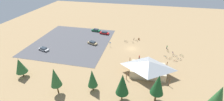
{
  "coord_description": "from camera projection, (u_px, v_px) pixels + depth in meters",
  "views": [
    {
      "loc": [
        -4.41,
        58.03,
        32.03
      ],
      "look_at": [
        7.39,
        5.3,
        1.2
      ],
      "focal_mm": 24.8,
      "sensor_mm": 36.0,
      "label": 1
    }
  ],
  "objects": [
    {
      "name": "car_silver_aisle_side",
      "position": [
        44.0,
        49.0,
        64.37
      ],
      "size": [
        4.94,
        3.02,
        1.29
      ],
      "color": "#BCBCC1",
      "rests_on": "parking_lot_asphalt"
    },
    {
      "name": "pine_west",
      "position": [
        219.0,
        96.0,
        35.14
      ],
      "size": [
        3.18,
        3.18,
        8.5
      ],
      "color": "brown",
      "rests_on": "ground"
    },
    {
      "name": "bicycle_green_mid_cluster",
      "position": [
        182.0,
        56.0,
        60.29
      ],
      "size": [
        1.46,
        1.12,
        0.9
      ],
      "color": "black",
      "rests_on": "ground"
    },
    {
      "name": "pine_far_west",
      "position": [
        122.0,
        84.0,
        38.8
      ],
      "size": [
        3.42,
        3.42,
        8.49
      ],
      "color": "brown",
      "rests_on": "ground"
    },
    {
      "name": "ground",
      "position": [
        132.0,
        49.0,
        65.89
      ],
      "size": [
        160.0,
        160.0,
        0.0
      ],
      "primitive_type": "plane",
      "color": "#9E7F56",
      "rests_on": "ground"
    },
    {
      "name": "car_green_far_end",
      "position": [
        96.0,
        30.0,
        82.12
      ],
      "size": [
        4.68,
        2.18,
        1.4
      ],
      "color": "#1E6B3D",
      "rests_on": "parking_lot_asphalt"
    },
    {
      "name": "parking_lot_asphalt",
      "position": [
        72.0,
        42.0,
        71.67
      ],
      "size": [
        33.7,
        35.08,
        0.05
      ],
      "primitive_type": "cube",
      "color": "#4C4C51",
      "rests_on": "ground"
    },
    {
      "name": "bicycle_silver_back_row",
      "position": [
        133.0,
        42.0,
        70.67
      ],
      "size": [
        0.48,
        1.69,
        0.8
      ],
      "color": "black",
      "rests_on": "ground"
    },
    {
      "name": "visitor_by_pavilion",
      "position": [
        139.0,
        57.0,
        58.3
      ],
      "size": [
        0.39,
        0.4,
        1.82
      ],
      "color": "#2D3347",
      "rests_on": "ground"
    },
    {
      "name": "lot_sign",
      "position": [
        110.0,
        44.0,
        66.92
      ],
      "size": [
        0.56,
        0.08,
        2.2
      ],
      "color": "#99999E",
      "rests_on": "ground"
    },
    {
      "name": "car_tan_end_stall",
      "position": [
        92.0,
        43.0,
        69.28
      ],
      "size": [
        4.83,
        3.21,
        1.37
      ],
      "color": "tan",
      "rests_on": "parking_lot_asphalt"
    },
    {
      "name": "bicycle_white_by_bin",
      "position": [
        137.0,
        40.0,
        72.12
      ],
      "size": [
        1.38,
        0.92,
        0.83
      ],
      "color": "black",
      "rests_on": "ground"
    },
    {
      "name": "bicycle_orange_yard_left",
      "position": [
        134.0,
        39.0,
        73.59
      ],
      "size": [
        0.48,
        1.71,
        0.84
      ],
      "color": "black",
      "rests_on": "ground"
    },
    {
      "name": "bicycle_blue_edge_south",
      "position": [
        175.0,
        56.0,
        60.26
      ],
      "size": [
        1.65,
        0.48,
        0.84
      ],
      "color": "black",
      "rests_on": "ground"
    },
    {
      "name": "bicycle_yellow_front_row",
      "position": [
        168.0,
        51.0,
        63.43
      ],
      "size": [
        0.86,
        1.56,
        0.81
      ],
      "color": "black",
      "rests_on": "ground"
    },
    {
      "name": "bicycle_black_trailside",
      "position": [
        126.0,
        41.0,
        71.32
      ],
      "size": [
        1.79,
        0.6,
        0.92
      ],
      "color": "black",
      "rests_on": "ground"
    },
    {
      "name": "visitor_at_bikes",
      "position": [
        167.0,
        47.0,
        65.46
      ],
      "size": [
        0.36,
        0.37,
        1.71
      ],
      "color": "#2D3347",
      "rests_on": "ground"
    },
    {
      "name": "pine_mideast",
      "position": [
        55.0,
        77.0,
        40.82
      ],
      "size": [
        2.98,
        2.98,
        8.45
      ],
      "color": "brown",
      "rests_on": "ground"
    },
    {
      "name": "pine_midwest",
      "position": [
        20.0,
        66.0,
        47.81
      ],
      "size": [
        3.45,
        3.45,
        6.7
      ],
      "color": "brown",
      "rests_on": "ground"
    },
    {
      "name": "pine_center",
      "position": [
        92.0,
        78.0,
        42.43
      ],
      "size": [
        2.79,
        2.79,
        7.07
      ],
      "color": "brown",
      "rests_on": "ground"
    },
    {
      "name": "bike_pavilion",
      "position": [
        148.0,
        67.0,
        49.91
      ],
      "size": [
        13.05,
        9.24,
        4.87
      ],
      "color": "#C6B28E",
      "rests_on": "ground"
    },
    {
      "name": "bicycle_teal_near_sign",
      "position": [
        165.0,
        57.0,
        59.81
      ],
      "size": [
        1.04,
        1.38,
        0.84
      ],
      "color": "black",
      "rests_on": "ground"
    },
    {
      "name": "bicycle_red_lone_west",
      "position": [
        176.0,
        61.0,
        57.32
      ],
      "size": [
        1.65,
        0.48,
        0.75
      ],
      "color": "black",
      "rests_on": "ground"
    },
    {
      "name": "bicycle_white_yard_center",
      "position": [
        179.0,
        59.0,
        58.31
      ],
      "size": [
        1.75,
        0.53,
        0.84
      ],
      "color": "black",
      "rests_on": "ground"
    },
    {
      "name": "bicycle_orange_yard_right",
      "position": [
        170.0,
        58.0,
        58.74
      ],
      "size": [
        1.57,
        0.88,
        0.86
      ],
      "color": "black",
      "rests_on": "ground"
    },
    {
      "name": "bicycle_purple_near_porch",
      "position": [
        173.0,
        53.0,
        62.24
      ],
      "size": [
        0.48,
        1.78,
        0.89
      ],
      "color": "black",
      "rests_on": "ground"
    },
    {
      "name": "car_red_by_curb",
      "position": [
        104.0,
        33.0,
        79.0
      ],
      "size": [
        5.02,
        2.54,
        1.4
      ],
      "color": "red",
      "rests_on": "parking_lot_asphalt"
    },
    {
      "name": "pine_far_east",
      "position": [
        158.0,
        85.0,
        38.52
      ],
      "size": [
        3.44,
        3.44,
        8.4
      ],
      "color": "brown",
      "rests_on": "ground"
    },
    {
      "name": "trash_bin",
      "position": [
        139.0,
        39.0,
        73.35
      ],
      "size": [
        0.6,
        0.6,
        0.9
      ],
      "primitive_type": "cylinder",
      "color": "brown",
      "rests_on": "ground"
    }
  ]
}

